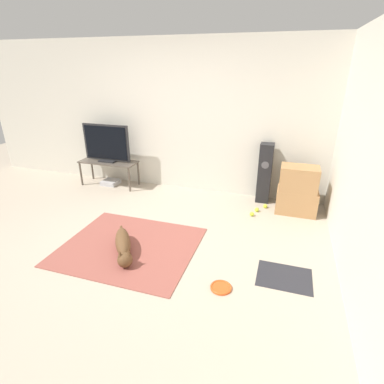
# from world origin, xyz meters

# --- Properties ---
(ground_plane) EXTENTS (12.00, 12.00, 0.00)m
(ground_plane) POSITION_xyz_m (0.00, 0.00, 0.00)
(ground_plane) COLOR #B2A38E
(wall_back) EXTENTS (8.00, 0.06, 2.55)m
(wall_back) POSITION_xyz_m (0.00, 2.10, 1.27)
(wall_back) COLOR beige
(wall_back) RESTS_ON ground_plane
(wall_right) EXTENTS (0.06, 8.00, 2.55)m
(wall_right) POSITION_xyz_m (2.60, 0.00, 1.27)
(wall_right) COLOR beige
(wall_right) RESTS_ON ground_plane
(area_rug) EXTENTS (1.65, 1.42, 0.01)m
(area_rug) POSITION_xyz_m (0.12, -0.01, 0.01)
(area_rug) COLOR #934C42
(area_rug) RESTS_ON ground_plane
(dog) EXTENTS (0.57, 0.81, 0.23)m
(dog) POSITION_xyz_m (0.13, -0.16, 0.11)
(dog) COLOR brown
(dog) RESTS_ON area_rug
(frisbee) EXTENTS (0.22, 0.22, 0.03)m
(frisbee) POSITION_xyz_m (1.40, -0.41, 0.01)
(frisbee) COLOR #DB511E
(frisbee) RESTS_ON ground_plane
(cardboard_box_lower) EXTENTS (0.60, 0.39, 0.37)m
(cardboard_box_lower) POSITION_xyz_m (2.11, 1.65, 0.19)
(cardboard_box_lower) COLOR #A87A4C
(cardboard_box_lower) RESTS_ON ground_plane
(cardboard_box_upper) EXTENTS (0.55, 0.35, 0.37)m
(cardboard_box_upper) POSITION_xyz_m (2.10, 1.63, 0.56)
(cardboard_box_upper) COLOR #A87A4C
(cardboard_box_upper) RESTS_ON cardboard_box_lower
(floor_speaker) EXTENTS (0.21, 0.22, 0.98)m
(floor_speaker) POSITION_xyz_m (1.58, 1.91, 0.49)
(floor_speaker) COLOR black
(floor_speaker) RESTS_ON ground_plane
(tv_stand) EXTENTS (1.08, 0.41, 0.47)m
(tv_stand) POSITION_xyz_m (-1.25, 1.78, 0.41)
(tv_stand) COLOR brown
(tv_stand) RESTS_ON ground_plane
(tv) EXTENTS (0.91, 0.20, 0.68)m
(tv) POSITION_xyz_m (-1.25, 1.78, 0.80)
(tv) COLOR #232326
(tv) RESTS_ON tv_stand
(tennis_ball_by_boxes) EXTENTS (0.07, 0.07, 0.07)m
(tennis_ball_by_boxes) POSITION_xyz_m (1.66, 1.65, 0.03)
(tennis_ball_by_boxes) COLOR #C6E033
(tennis_ball_by_boxes) RESTS_ON ground_plane
(tennis_ball_near_speaker) EXTENTS (0.07, 0.07, 0.07)m
(tennis_ball_near_speaker) POSITION_xyz_m (1.49, 1.30, 0.03)
(tennis_ball_near_speaker) COLOR #C6E033
(tennis_ball_near_speaker) RESTS_ON ground_plane
(tennis_ball_loose_on_carpet) EXTENTS (0.07, 0.07, 0.07)m
(tennis_ball_loose_on_carpet) POSITION_xyz_m (1.54, 1.47, 0.03)
(tennis_ball_loose_on_carpet) COLOR #C6E033
(tennis_ball_loose_on_carpet) RESTS_ON ground_plane
(game_console) EXTENTS (0.29, 0.29, 0.08)m
(game_console) POSITION_xyz_m (-1.26, 1.80, 0.04)
(game_console) COLOR #B7B7BC
(game_console) RESTS_ON ground_plane
(door_mat) EXTENTS (0.58, 0.46, 0.01)m
(door_mat) POSITION_xyz_m (2.01, -0.03, 0.00)
(door_mat) COLOR #28282D
(door_mat) RESTS_ON ground_plane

